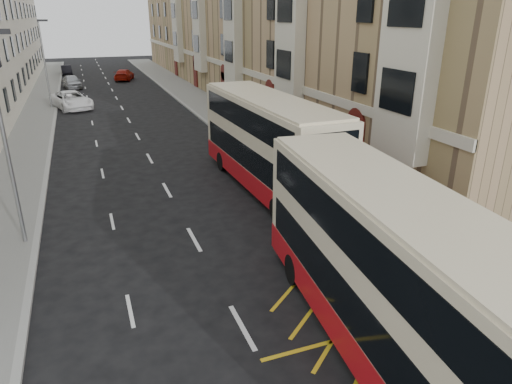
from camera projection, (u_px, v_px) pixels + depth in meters
name	position (u px, v px, depth m)	size (l,w,h in m)	color
pavement_right	(231.00, 122.00, 38.69)	(4.00, 120.00, 0.15)	slate
pavement_left	(30.00, 138.00, 33.56)	(3.00, 120.00, 0.15)	slate
kerb_right	(208.00, 124.00, 38.02)	(0.25, 120.00, 0.15)	gray
kerb_left	(52.00, 136.00, 34.05)	(0.25, 120.00, 0.15)	gray
road_markings	(117.00, 99.00, 49.12)	(10.00, 110.00, 0.01)	silver
terrace_right	(245.00, 24.00, 51.63)	(10.75, 79.00, 15.25)	tan
guard_railing	(387.00, 241.00, 16.71)	(0.06, 6.56, 1.01)	red
street_lamp_near	(4.00, 131.00, 16.61)	(0.93, 0.18, 8.00)	slate
street_lamp_far	(45.00, 59.00, 42.72)	(0.93, 0.18, 8.00)	slate
double_decker_front	(388.00, 274.00, 11.71)	(3.88, 11.94, 4.68)	beige
double_decker_rear	(268.00, 144.00, 23.13)	(3.10, 12.17, 4.83)	beige
pedestrian_near	(512.00, 281.00, 13.80)	(0.68, 0.44, 1.85)	black
pedestrian_far	(448.00, 249.00, 15.82)	(0.98, 0.41, 1.67)	black
white_van	(71.00, 100.00, 44.01)	(2.78, 6.04, 1.68)	white
car_silver	(72.00, 82.00, 56.26)	(1.88, 4.68, 1.59)	#A0A2A6
car_dark	(66.00, 70.00, 69.08)	(1.42, 4.08, 1.34)	black
car_red	(124.00, 75.00, 63.08)	(2.09, 5.13, 1.49)	#9F1307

